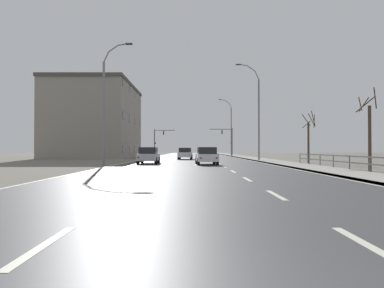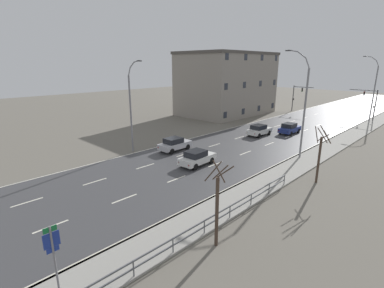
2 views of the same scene
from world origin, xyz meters
name	(u,v)px [view 1 (image 1 of 2)]	position (x,y,z in m)	size (l,w,h in m)	color
ground_plane	(192,159)	(0.00, 48.00, -0.06)	(160.00, 160.00, 0.12)	#666056
road_asphalt_strip	(191,157)	(0.00, 60.00, 0.01)	(14.00, 120.00, 0.03)	#3D3D3F
sidewalk_right	(237,156)	(8.43, 60.00, 0.06)	(3.00, 120.00, 0.12)	gray
guardrail	(368,161)	(9.85, 16.42, 0.70)	(0.07, 25.24, 1.00)	#515459
street_lamp_midground	(256,114)	(7.42, 36.99, 5.54)	(2.77, 0.24, 11.38)	slate
street_lamp_distant	(229,128)	(7.44, 65.13, 5.52)	(2.61, 0.24, 11.30)	slate
street_lamp_left_bank	(104,105)	(-7.44, 25.73, 5.06)	(2.50, 0.24, 10.34)	slate
traffic_signal_right	(226,138)	(7.07, 66.29, 3.71)	(4.60, 0.36, 5.65)	#38383A
traffic_signal_left	(157,138)	(-7.14, 67.37, 3.60)	(4.26, 0.36, 5.50)	#38383A
car_mid_centre	(184,153)	(-1.10, 42.86, 0.80)	(1.97, 4.17, 1.57)	silver
car_near_left	(147,155)	(-4.29, 29.38, 0.80)	(1.84, 4.10, 1.57)	#B7B7BC
car_near_right	(202,153)	(1.49, 47.01, 0.80)	(1.89, 4.13, 1.57)	navy
car_far_left	(205,156)	(1.10, 27.55, 0.80)	(1.99, 4.18, 1.57)	silver
brick_building	(95,121)	(-16.33, 54.75, 6.12)	(12.51, 19.10, 12.21)	gray
bare_tree_near	(367,133)	(10.99, 18.69, 2.40)	(1.31, 1.23, 5.24)	#423328
bare_tree_mid	(307,139)	(11.56, 31.55, 2.45)	(1.39, 1.28, 5.21)	#423328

